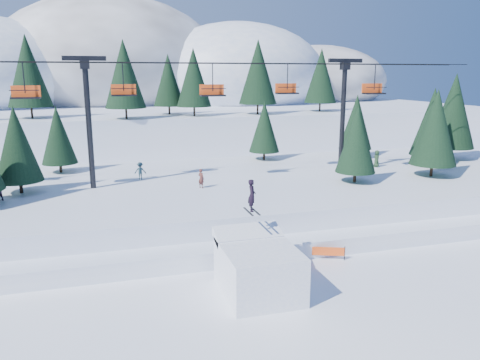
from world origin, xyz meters
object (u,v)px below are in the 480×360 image
object	(u,v)px
jump_kicker	(258,267)
banner_far	(402,238)
chairlift	(210,100)
banner_near	(322,251)

from	to	relation	value
jump_kicker	banner_far	distance (m)	12.34
banner_far	chairlift	bearing A→B (deg)	129.99
banner_near	jump_kicker	bearing A→B (deg)	-149.18
banner_near	banner_far	distance (m)	6.41
chairlift	banner_near	world-z (taller)	chairlift
chairlift	banner_near	size ratio (longest dim) A/B	17.22
banner_near	banner_far	size ratio (longest dim) A/B	0.98
chairlift	banner_near	xyz separation A→B (m)	(4.11, -13.26, -8.78)
jump_kicker	banner_near	distance (m)	6.23
chairlift	jump_kicker	bearing A→B (deg)	-94.15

